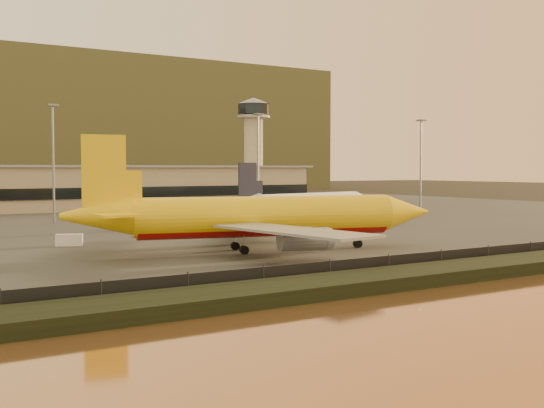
{
  "coord_description": "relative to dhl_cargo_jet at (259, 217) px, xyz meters",
  "views": [
    {
      "loc": [
        -48.01,
        -68.69,
        11.91
      ],
      "look_at": [
        2.68,
        12.0,
        6.91
      ],
      "focal_mm": 45.0,
      "sensor_mm": 36.0,
      "label": 1
    }
  ],
  "objects": [
    {
      "name": "perimeter_fence",
      "position": [
        -1.32,
        -26.2,
        -3.71
      ],
      "size": [
        300.0,
        0.05,
        2.2
      ],
      "primitive_type": "cube",
      "color": "black",
      "rests_on": "tarmac"
    },
    {
      "name": "gse_vehicle_white",
      "position": [
        -20.77,
        21.3,
        -3.93
      ],
      "size": [
        4.28,
        3.11,
        1.76
      ],
      "primitive_type": "cube",
      "rotation": [
        0.0,
        0.0,
        -0.39
      ],
      "color": "white",
      "rests_on": "tarmac"
    },
    {
      "name": "tarmac",
      "position": [
        -1.32,
        81.8,
        -4.91
      ],
      "size": [
        320.0,
        220.0,
        0.2
      ],
      "primitive_type": "cube",
      "color": "#2D2D2D",
      "rests_on": "ground"
    },
    {
      "name": "white_narrowbody_jet",
      "position": [
        38.16,
        42.52,
        -0.96
      ],
      "size": [
        44.73,
        43.06,
        12.9
      ],
      "rotation": [
        0.0,
        0.0,
        0.19
      ],
      "color": "white",
      "rests_on": "tarmac"
    },
    {
      "name": "apron_light_masts",
      "position": [
        13.68,
        61.8,
        10.69
      ],
      "size": [
        152.2,
        12.2,
        25.4
      ],
      "color": "slate",
      "rests_on": "tarmac"
    },
    {
      "name": "dhl_cargo_jet",
      "position": [
        0.0,
        0.0,
        0.0
      ],
      "size": [
        53.36,
        51.21,
        16.11
      ],
      "rotation": [
        0.0,
        0.0,
        -0.25
      ],
      "color": "yellow",
      "rests_on": "tarmac"
    },
    {
      "name": "gse_vehicle_yellow",
      "position": [
        13.61,
        19.09,
        -3.95
      ],
      "size": [
        3.94,
        2.03,
        1.71
      ],
      "primitive_type": "cube",
      "rotation": [
        0.0,
        0.0,
        -0.09
      ],
      "color": "yellow",
      "rests_on": "tarmac"
    },
    {
      "name": "control_tower",
      "position": [
        68.68,
        117.8,
        16.65
      ],
      "size": [
        11.2,
        11.2,
        35.5
      ],
      "color": "tan",
      "rests_on": "tarmac"
    },
    {
      "name": "embankment",
      "position": [
        -1.32,
        -30.2,
        -4.31
      ],
      "size": [
        320.0,
        7.0,
        1.4
      ],
      "primitive_type": "cube",
      "color": "black",
      "rests_on": "ground"
    },
    {
      "name": "ground",
      "position": [
        -1.32,
        -13.2,
        -5.01
      ],
      "size": [
        900.0,
        900.0,
        0.0
      ],
      "primitive_type": "plane",
      "color": "black",
      "rests_on": "ground"
    }
  ]
}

